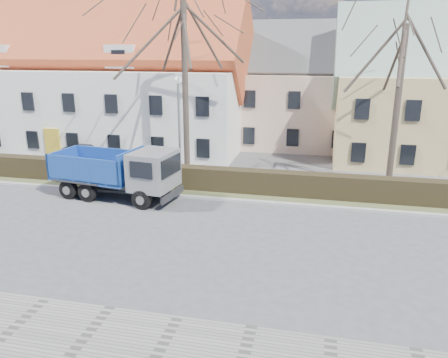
% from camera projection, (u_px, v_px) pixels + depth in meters
% --- Properties ---
extents(ground, '(120.00, 120.00, 0.00)m').
position_uv_depth(ground, '(174.00, 232.00, 19.19)').
color(ground, '#4A4A4C').
extents(curb_far, '(80.00, 0.30, 0.12)m').
position_uv_depth(curb_far, '(202.00, 198.00, 23.47)').
color(curb_far, '#9B9894').
rests_on(curb_far, ground).
extents(grass_strip, '(80.00, 3.00, 0.10)m').
position_uv_depth(grass_strip, '(209.00, 189.00, 24.97)').
color(grass_strip, '#464E2C').
rests_on(grass_strip, ground).
extents(hedge, '(60.00, 0.90, 1.30)m').
position_uv_depth(hedge, '(208.00, 180.00, 24.61)').
color(hedge, black).
rests_on(hedge, ground).
extents(building_white, '(26.80, 10.80, 9.50)m').
position_uv_depth(building_white, '(84.00, 87.00, 35.49)').
color(building_white, silver).
rests_on(building_white, ground).
extents(building_pink, '(10.80, 8.80, 8.00)m').
position_uv_depth(building_pink, '(298.00, 96.00, 35.88)').
color(building_pink, '#D1AC94').
rests_on(building_pink, ground).
extents(tree_1, '(9.20, 9.20, 12.65)m').
position_uv_depth(tree_1, '(185.00, 74.00, 25.72)').
color(tree_1, '#382E27').
rests_on(tree_1, ground).
extents(tree_2, '(8.00, 8.00, 11.00)m').
position_uv_depth(tree_2, '(399.00, 92.00, 23.45)').
color(tree_2, '#382E27').
rests_on(tree_2, ground).
extents(dump_truck, '(7.44, 3.60, 2.86)m').
position_uv_depth(dump_truck, '(111.00, 172.00, 23.35)').
color(dump_truck, navy).
rests_on(dump_truck, ground).
extents(streetlight, '(0.50, 0.50, 6.36)m').
position_uv_depth(streetlight, '(179.00, 131.00, 25.22)').
color(streetlight, gray).
rests_on(streetlight, ground).
extents(cart_frame, '(0.64, 0.41, 0.56)m').
position_uv_depth(cart_frame, '(116.00, 188.00, 24.44)').
color(cart_frame, silver).
rests_on(cart_frame, ground).
extents(parked_car_a, '(3.81, 1.67, 1.28)m').
position_uv_depth(parked_car_a, '(89.00, 152.00, 31.32)').
color(parked_car_a, '#2B2D33').
rests_on(parked_car_a, ground).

